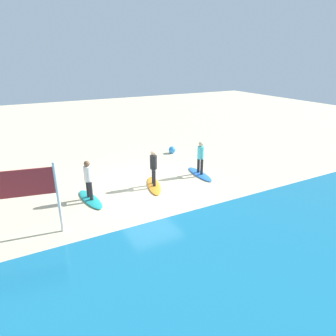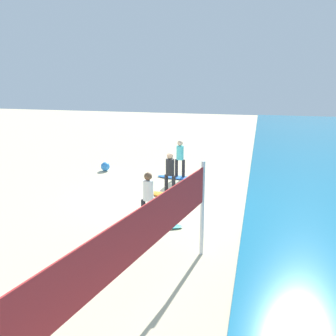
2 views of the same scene
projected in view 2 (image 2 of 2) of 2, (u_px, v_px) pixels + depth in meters
ground_plane at (165, 198)px, 14.34m from camera, size 60.00×60.00×0.00m
surfboard_blue at (180, 177)px, 16.94m from camera, size 0.69×2.13×0.09m
surfer_blue at (180, 156)px, 16.70m from camera, size 0.32×0.46×1.64m
surfboard_orange at (170, 196)px, 14.41m from camera, size 1.16×2.17×0.09m
surfer_orange at (170, 171)px, 14.17m from camera, size 0.32×0.45×1.64m
surfboard_teal at (149, 225)px, 11.65m from camera, size 0.84×2.16×0.09m
surfer_teal at (148, 195)px, 11.41m from camera, size 0.32×0.46×1.64m
volleyball_net at (97, 272)px, 5.52m from camera, size 8.93×1.85×2.50m
beach_ball at (105, 166)px, 18.22m from camera, size 0.43×0.43×0.43m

